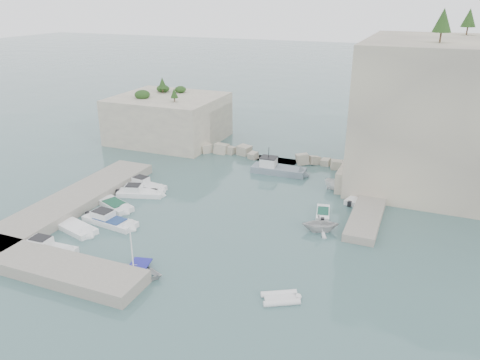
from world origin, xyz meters
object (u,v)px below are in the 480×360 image
at_px(motorboat_b, 141,195).
at_px(tender_east_d, 342,191).
at_px(work_boat, 279,173).
at_px(motorboat_e, 77,231).
at_px(inflatable_dinghy, 280,300).
at_px(tender_east_c, 357,200).
at_px(motorboat_d, 110,224).
at_px(motorboat_f, 49,252).
at_px(motorboat_c, 115,207).
at_px(tender_east_b, 323,216).
at_px(motorboat_a, 146,188).
at_px(rowboat, 135,277).
at_px(tender_east_a, 320,231).

bearing_deg(motorboat_b, tender_east_d, 8.67).
xyz_separation_m(tender_east_d, work_boat, (-8.80, 2.62, 0.00)).
bearing_deg(motorboat_b, motorboat_e, -112.12).
height_order(inflatable_dinghy, tender_east_c, tender_east_c).
xyz_separation_m(motorboat_d, motorboat_f, (-1.74, -6.68, 0.00)).
bearing_deg(motorboat_c, motorboat_b, 101.54).
bearing_deg(inflatable_dinghy, motorboat_e, 142.64).
xyz_separation_m(motorboat_f, inflatable_dinghy, (21.67, 1.05, 0.00)).
bearing_deg(motorboat_c, inflatable_dinghy, 0.21).
xyz_separation_m(tender_east_b, work_boat, (-8.21, 10.25, 0.00)).
bearing_deg(motorboat_b, inflatable_dinghy, -48.65).
height_order(motorboat_a, motorboat_c, motorboat_a).
bearing_deg(work_boat, tender_east_c, -25.93).
bearing_deg(motorboat_a, motorboat_e, -82.90).
height_order(motorboat_b, work_boat, work_boat).
bearing_deg(tender_east_b, work_boat, 27.65).
xyz_separation_m(motorboat_e, rowboat, (9.90, -4.71, 0.00)).
bearing_deg(inflatable_dinghy, motorboat_a, 115.88).
height_order(motorboat_b, motorboat_e, motorboat_b).
distance_m(motorboat_c, tender_east_b, 22.59).
xyz_separation_m(motorboat_e, work_boat, (13.50, 22.84, 0.00)).
relative_size(motorboat_f, rowboat, 1.20).
distance_m(motorboat_e, tender_east_c, 30.34).
xyz_separation_m(motorboat_c, rowboat, (9.80, -10.73, 0.00)).
xyz_separation_m(motorboat_d, tender_east_a, (20.15, 6.56, 0.00)).
relative_size(motorboat_c, tender_east_a, 1.47).
height_order(tender_east_a, tender_east_b, tender_east_a).
bearing_deg(motorboat_d, tender_east_a, 24.80).
xyz_separation_m(motorboat_c, motorboat_e, (-0.09, -6.02, 0.00)).
bearing_deg(motorboat_d, motorboat_f, -97.80).
bearing_deg(rowboat, motorboat_c, 30.35).
bearing_deg(tender_east_a, motorboat_d, 86.76).
xyz_separation_m(tender_east_a, work_boat, (-8.73, 13.76, 0.00)).
height_order(motorboat_e, tender_east_a, tender_east_a).
bearing_deg(motorboat_c, work_boat, 74.27).
bearing_deg(motorboat_e, tender_east_b, 45.98).
xyz_separation_m(tender_east_b, tender_east_c, (2.72, 5.39, 0.00)).
xyz_separation_m(motorboat_f, tender_east_d, (21.96, 24.38, 0.00)).
relative_size(motorboat_a, motorboat_e, 1.17).
bearing_deg(motorboat_e, motorboat_d, 66.40).
relative_size(motorboat_b, tender_east_d, 1.37).
distance_m(rowboat, tender_east_d, 27.85).
distance_m(motorboat_e, motorboat_f, 4.17).
bearing_deg(rowboat, tender_east_b, -46.37).
height_order(tender_east_b, tender_east_c, same).
distance_m(motorboat_b, rowboat, 17.15).
bearing_deg(tender_east_b, inflatable_dinghy, 170.07).
relative_size(motorboat_e, tender_east_c, 1.09).
height_order(motorboat_d, motorboat_f, same).
relative_size(motorboat_a, tender_east_a, 1.57).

